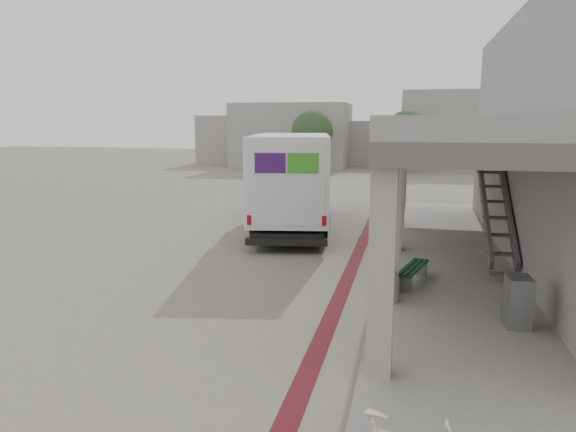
# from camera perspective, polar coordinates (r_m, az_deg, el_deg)

# --- Properties ---
(ground) EXTENTS (120.00, 120.00, 0.00)m
(ground) POSITION_cam_1_polar(r_m,az_deg,el_deg) (11.88, 0.80, -8.91)
(ground) COLOR slate
(ground) RESTS_ON ground
(bike_lane_stripe) EXTENTS (0.35, 40.00, 0.01)m
(bike_lane_stripe) POSITION_cam_1_polar(r_m,az_deg,el_deg) (13.60, 6.82, -6.44)
(bike_lane_stripe) COLOR #4F0F19
(bike_lane_stripe) RESTS_ON ground
(sidewalk) EXTENTS (4.40, 28.00, 0.12)m
(sidewalk) POSITION_cam_1_polar(r_m,az_deg,el_deg) (11.71, 20.56, -9.60)
(sidewalk) COLOR gray
(sidewalk) RESTS_ON ground
(distant_backdrop) EXTENTS (28.00, 10.00, 6.50)m
(distant_backdrop) POSITION_cam_1_polar(r_m,az_deg,el_deg) (47.14, 7.14, 8.88)
(distant_backdrop) COLOR gray
(distant_backdrop) RESTS_ON ground
(tree_left) EXTENTS (3.20, 3.20, 4.80)m
(tree_left) POSITION_cam_1_polar(r_m,az_deg,el_deg) (39.65, 2.71, 9.35)
(tree_left) COLOR #38281C
(tree_left) RESTS_ON ground
(tree_mid) EXTENTS (3.20, 3.20, 4.80)m
(tree_mid) POSITION_cam_1_polar(r_m,az_deg,el_deg) (40.95, 13.04, 9.13)
(tree_mid) COLOR #38281C
(tree_mid) RESTS_ON ground
(tree_right) EXTENTS (3.20, 3.20, 4.80)m
(tree_right) POSITION_cam_1_polar(r_m,az_deg,el_deg) (40.65, 24.49, 8.46)
(tree_right) COLOR #38281C
(tree_right) RESTS_ON ground
(fedex_truck) EXTENTS (3.92, 8.49, 3.49)m
(fedex_truck) POSITION_cam_1_polar(r_m,az_deg,el_deg) (19.03, 0.44, 4.17)
(fedex_truck) COLOR black
(fedex_truck) RESTS_ON ground
(bench) EXTENTS (0.79, 1.73, 0.40)m
(bench) POSITION_cam_1_polar(r_m,az_deg,el_deg) (12.75, 13.68, -5.96)
(bench) COLOR gray
(bench) RESTS_ON sidewalk
(bollard_near) EXTENTS (0.39, 0.39, 0.59)m
(bollard_near) POSITION_cam_1_polar(r_m,az_deg,el_deg) (8.34, 10.09, -14.74)
(bollard_near) COLOR gray
(bollard_near) RESTS_ON sidewalk
(bollard_far) EXTENTS (0.46, 0.46, 0.68)m
(bollard_far) POSITION_cam_1_polar(r_m,az_deg,el_deg) (11.38, 11.14, -7.56)
(bollard_far) COLOR gray
(bollard_far) RESTS_ON sidewalk
(utility_cabinet) EXTENTS (0.46, 0.60, 0.96)m
(utility_cabinet) POSITION_cam_1_polar(r_m,az_deg,el_deg) (10.71, 24.18, -8.67)
(utility_cabinet) COLOR slate
(utility_cabinet) RESTS_ON sidewalk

